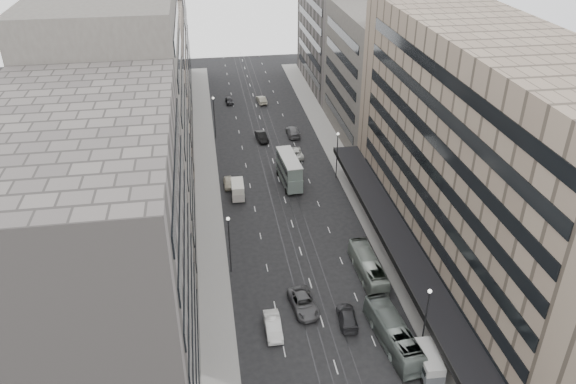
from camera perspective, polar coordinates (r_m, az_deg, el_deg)
ground at (r=65.93m, az=3.64°, el=-13.54°), size 220.00×220.00×0.00m
sidewalk_right at (r=98.33m, az=5.86°, el=2.28°), size 4.00×125.00×0.15m
sidewalk_left at (r=95.47m, az=-8.24°, el=1.22°), size 4.00×125.00×0.15m
department_store at (r=70.63m, az=19.89°, el=2.54°), size 19.20×60.00×30.00m
building_right_mid at (r=109.21m, az=9.22°, el=11.67°), size 15.00×28.00×24.00m
building_right_far at (r=136.45m, az=5.44°, el=16.39°), size 15.00×32.00×28.00m
building_left_a at (r=50.01m, az=-18.79°, el=-9.20°), size 15.00×28.00×30.00m
building_left_b at (r=72.13m, az=-16.30°, el=5.53°), size 15.00×26.00×34.00m
building_left_c at (r=98.75m, az=-14.50°, el=9.47°), size 15.00×28.00×25.00m
building_left_d at (r=129.85m, az=-13.64°, el=15.04°), size 15.00×38.00×28.00m
lamp_right_near at (r=61.49m, az=13.88°, el=-11.84°), size 0.44×0.44×8.32m
lamp_right_far at (r=93.35m, az=5.02°, el=4.27°), size 0.44×0.44×8.32m
lamp_left_near at (r=70.98m, az=-6.00°, el=-4.69°), size 0.44×0.44×8.32m
lamp_left_far at (r=109.24m, az=-7.52°, el=8.02°), size 0.44×0.44×8.32m
bus_near at (r=63.86m, az=10.66°, el=-13.96°), size 3.74×11.34×3.10m
bus_far at (r=72.73m, az=8.13°, el=-7.55°), size 2.60×10.35×2.87m
double_decker at (r=92.24m, az=0.11°, el=2.30°), size 3.31×9.15×4.92m
vw_microbus at (r=61.88m, az=14.06°, el=-16.34°), size 2.40×4.89×2.59m
panel_van at (r=89.10m, az=-5.13°, el=0.26°), size 2.22×4.34×2.71m
sedan_1 at (r=64.77m, az=-1.53°, el=-13.45°), size 1.74×4.98×1.64m
sedan_2 at (r=67.62m, az=1.57°, el=-11.22°), size 3.34×6.16×1.64m
sedan_3 at (r=66.32m, az=6.04°, el=-12.51°), size 2.52×5.21×1.46m
sedan_4 at (r=92.84m, az=-6.05°, el=0.93°), size 1.65×4.00×1.36m
sedan_5 at (r=108.82m, az=-2.70°, el=5.64°), size 2.31×5.04×1.60m
sedan_6 at (r=102.40m, az=0.74°, el=4.02°), size 2.48×5.36×1.49m
sedan_7 at (r=110.90m, az=0.50°, el=6.16°), size 2.33×5.67×1.64m
sedan_8 at (r=128.02m, az=-5.98°, el=9.22°), size 1.90×4.06×1.34m
sedan_9 at (r=127.63m, az=-2.71°, el=9.34°), size 2.20×4.81×1.53m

